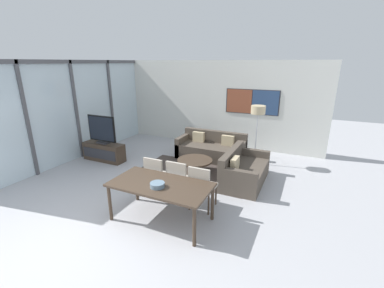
{
  "coord_description": "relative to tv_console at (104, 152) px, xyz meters",
  "views": [
    {
      "loc": [
        3.03,
        -2.33,
        2.74
      ],
      "look_at": [
        0.67,
        2.74,
        0.95
      ],
      "focal_mm": 24.0,
      "sensor_mm": 36.0,
      "label": 1
    }
  ],
  "objects": [
    {
      "name": "dining_table",
      "position": [
        3.06,
        -1.84,
        0.4
      ],
      "size": [
        1.78,
        0.9,
        0.72
      ],
      "color": "#423326",
      "rests_on": "ground_plane"
    },
    {
      "name": "wall_back",
      "position": [
        2.29,
        2.84,
        1.15
      ],
      "size": [
        7.23,
        0.09,
        2.8
      ],
      "color": "silver",
      "rests_on": "ground_plane"
    },
    {
      "name": "window_wall_left",
      "position": [
        -0.87,
        -0.05,
        1.27
      ],
      "size": [
        0.07,
        5.79,
        2.8
      ],
      "color": "silver",
      "rests_on": "ground_plane"
    },
    {
      "name": "television",
      "position": [
        0.0,
        0.0,
        0.65
      ],
      "size": [
        0.92,
        0.2,
        0.81
      ],
      "color": "#2D2D33",
      "rests_on": "tv_console"
    },
    {
      "name": "floor_lamp",
      "position": [
        4.01,
        1.59,
        1.16
      ],
      "size": [
        0.38,
        0.38,
        1.64
      ],
      "color": "#2D2D33",
      "rests_on": "ground_plane"
    },
    {
      "name": "sofa_side",
      "position": [
        3.99,
        0.3,
        0.01
      ],
      "size": [
        0.85,
        1.6,
        0.77
      ],
      "rotation": [
        0.0,
        0.0,
        1.57
      ],
      "color": "#51473D",
      "rests_on": "ground_plane"
    },
    {
      "name": "sofa_main",
      "position": [
        2.76,
        1.51,
        0.01
      ],
      "size": [
        1.96,
        0.85,
        0.77
      ],
      "color": "#51473D",
      "rests_on": "ground_plane"
    },
    {
      "name": "dining_chair_centre",
      "position": [
        3.06,
        -1.15,
        0.26
      ],
      "size": [
        0.46,
        0.46,
        0.91
      ],
      "color": "#B2A899",
      "rests_on": "ground_plane"
    },
    {
      "name": "dining_chair_right",
      "position": [
        3.58,
        -1.22,
        0.26
      ],
      "size": [
        0.46,
        0.46,
        0.91
      ],
      "color": "#B2A899",
      "rests_on": "ground_plane"
    },
    {
      "name": "coffee_table",
      "position": [
        2.76,
        0.29,
        0.02
      ],
      "size": [
        0.9,
        0.9,
        0.36
      ],
      "color": "#423326",
      "rests_on": "ground_plane"
    },
    {
      "name": "area_rug",
      "position": [
        2.76,
        0.29,
        -0.25
      ],
      "size": [
        2.91,
        1.6,
        0.01
      ],
      "color": "#473D38",
      "rests_on": "ground_plane"
    },
    {
      "name": "ground_plane",
      "position": [
        2.24,
        -2.94,
        -0.26
      ],
      "size": [
        24.0,
        24.0,
        0.0
      ],
      "primitive_type": "plane",
      "color": "#B2B2B7"
    },
    {
      "name": "tv_console",
      "position": [
        0.0,
        0.0,
        0.0
      ],
      "size": [
        1.26,
        0.4,
        0.52
      ],
      "color": "#423326",
      "rests_on": "ground_plane"
    },
    {
      "name": "fruit_bowl",
      "position": [
        3.09,
        -1.98,
        0.51
      ],
      "size": [
        0.25,
        0.25,
        0.08
      ],
      "color": "slate",
      "rests_on": "dining_table"
    },
    {
      "name": "dining_chair_left",
      "position": [
        2.55,
        -1.17,
        0.26
      ],
      "size": [
        0.46,
        0.46,
        0.91
      ],
      "color": "#B2A899",
      "rests_on": "ground_plane"
    }
  ]
}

